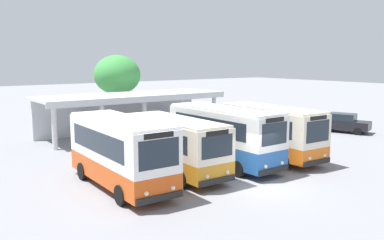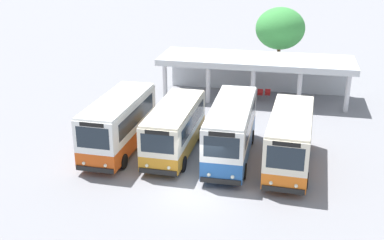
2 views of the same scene
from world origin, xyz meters
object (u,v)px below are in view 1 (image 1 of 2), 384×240
Objects in this scene: city_bus_nearest_orange at (120,150)px; city_bus_middle_cream at (223,134)px; waiting_chair_middle_seat at (146,128)px; waiting_chair_second_from_end at (140,128)px; city_bus_second_in_row at (175,144)px; city_bus_fourth_amber at (270,130)px; parked_car_flank at (344,123)px; waiting_chair_end_by_column at (134,129)px.

city_bus_nearest_orange is 0.95× the size of city_bus_middle_cream.
waiting_chair_second_from_end is at bearing -168.66° from waiting_chair_middle_seat.
city_bus_fourth_amber is at bearing -4.48° from city_bus_second_in_row.
parked_car_flank is at bearing 6.68° from city_bus_second_in_row.
waiting_chair_end_by_column is at bearing 148.71° from parked_car_flank.
city_bus_second_in_row is (3.42, 0.36, -0.17)m from city_bus_nearest_orange.
city_bus_second_in_row is 8.62× the size of waiting_chair_middle_seat.
parked_car_flank reaches higher than waiting_chair_middle_seat.
waiting_chair_second_from_end is (0.61, 0.02, 0.00)m from waiting_chair_end_by_column.
city_bus_middle_cream is 11.64m from waiting_chair_end_by_column.
city_bus_nearest_orange is at bearing -120.86° from waiting_chair_end_by_column.
waiting_chair_end_by_column is (0.26, 11.56, -1.35)m from city_bus_middle_cream.
city_bus_fourth_amber is at bearing -8.51° from city_bus_middle_cream.
parked_car_flank is at bearing -33.82° from waiting_chair_middle_seat.
city_bus_middle_cream is (3.42, -0.02, 0.17)m from city_bus_second_in_row.
waiting_chair_middle_seat is at bearing 99.09° from city_bus_fourth_amber.
city_bus_middle_cream reaches higher than city_bus_second_in_row.
parked_car_flank is (12.15, 2.76, -0.98)m from city_bus_fourth_amber.
city_bus_middle_cream reaches higher than city_bus_fourth_amber.
city_bus_fourth_amber is at bearing -78.04° from waiting_chair_second_from_end.
city_bus_nearest_orange is at bearing -174.03° from city_bus_second_in_row.
waiting_chair_end_by_column is (-15.32, 9.31, -0.30)m from parked_car_flank.
waiting_chair_second_from_end is (-14.71, 9.33, -0.30)m from parked_car_flank.
city_bus_nearest_orange is 8.87× the size of waiting_chair_second_from_end.
city_bus_nearest_orange reaches higher than city_bus_fourth_amber.
city_bus_nearest_orange is 3.45m from city_bus_second_in_row.
waiting_chair_end_by_column is 1.00× the size of waiting_chair_second_from_end.
city_bus_fourth_amber is 12.50m from parked_car_flank.
waiting_chair_second_from_end and waiting_chair_middle_seat have the same top height.
city_bus_nearest_orange is 14.69m from waiting_chair_middle_seat.
waiting_chair_second_from_end is (7.71, 11.91, -1.35)m from city_bus_nearest_orange.
waiting_chair_end_by_column is 1.00× the size of waiting_chair_middle_seat.
waiting_chair_end_by_column and waiting_chair_second_from_end have the same top height.
parked_car_flank is at bearing 8.22° from city_bus_middle_cream.
city_bus_second_in_row reaches higher than waiting_chair_middle_seat.
waiting_chair_end_by_column is (7.10, 11.89, -1.35)m from city_bus_nearest_orange.
city_bus_second_in_row is at bearing 175.52° from city_bus_fourth_amber.
waiting_chair_middle_seat is at bearing 67.26° from city_bus_second_in_row.
city_bus_fourth_amber is 12.54m from waiting_chair_end_by_column.
city_bus_nearest_orange is 22.59m from parked_car_flank.
waiting_chair_end_by_column and waiting_chair_middle_seat have the same top height.
city_bus_nearest_orange is at bearing -124.65° from waiting_chair_middle_seat.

